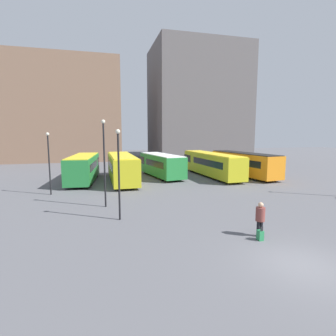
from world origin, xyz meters
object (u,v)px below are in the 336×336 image
(bus_1, at_px, (122,167))
(lamp_post_1, at_px, (49,158))
(bus_0, at_px, (83,167))
(traveler, at_px, (260,216))
(bus_3, at_px, (211,163))
(suitcase, at_px, (260,235))
(lamp_post_0, at_px, (104,157))
(lamp_post_2, at_px, (119,167))
(bus_4, at_px, (243,163))
(bus_2, at_px, (161,165))

(bus_1, relative_size, lamp_post_1, 2.06)
(bus_0, xyz_separation_m, traveler, (9.83, -19.06, -0.51))
(bus_3, height_order, suitcase, bus_3)
(lamp_post_0, height_order, lamp_post_1, lamp_post_0)
(lamp_post_2, bearing_deg, suitcase, -37.05)
(bus_4, bearing_deg, traveler, 144.16)
(traveler, bearing_deg, bus_4, -26.58)
(bus_1, relative_size, suitcase, 15.40)
(bus_3, distance_m, lamp_post_0, 17.54)
(bus_0, relative_size, lamp_post_1, 1.79)
(bus_4, relative_size, suitcase, 15.30)
(bus_1, bearing_deg, bus_4, -91.21)
(bus_3, height_order, bus_4, bus_4)
(lamp_post_2, bearing_deg, traveler, -33.47)
(bus_2, height_order, traveler, bus_2)
(bus_2, bearing_deg, suitcase, 171.39)
(bus_0, xyz_separation_m, lamp_post_2, (2.96, -14.52, 1.70))
(suitcase, distance_m, lamp_post_0, 11.58)
(bus_4, xyz_separation_m, lamp_post_2, (-16.53, -13.59, 1.68))
(lamp_post_0, bearing_deg, traveler, -45.40)
(bus_0, height_order, bus_4, bus_4)
(bus_2, distance_m, lamp_post_0, 14.37)
(bus_2, bearing_deg, bus_1, 100.91)
(bus_2, bearing_deg, lamp_post_0, 140.68)
(bus_1, xyz_separation_m, traveler, (5.64, -18.24, -0.55))
(bus_0, distance_m, traveler, 21.45)
(bus_1, xyz_separation_m, bus_3, (11.25, 0.81, -0.03))
(bus_0, bearing_deg, lamp_post_1, 163.58)
(bus_3, xyz_separation_m, lamp_post_0, (-13.27, -11.27, 2.07))
(bus_0, distance_m, lamp_post_0, 11.68)
(lamp_post_0, bearing_deg, bus_4, 30.87)
(bus_3, height_order, traveler, bus_3)
(bus_2, distance_m, bus_4, 10.48)
(bus_4, height_order, suitcase, bus_4)
(bus_2, relative_size, bus_4, 0.83)
(bus_4, distance_m, lamp_post_1, 22.58)
(lamp_post_2, bearing_deg, lamp_post_0, 103.83)
(bus_0, height_order, suitcase, bus_0)
(lamp_post_2, bearing_deg, bus_0, 101.53)
(bus_2, relative_size, lamp_post_0, 1.48)
(bus_2, relative_size, lamp_post_2, 1.67)
(traveler, height_order, lamp_post_0, lamp_post_0)
(bus_3, distance_m, lamp_post_2, 19.21)
(lamp_post_0, bearing_deg, bus_2, 60.32)
(bus_0, height_order, bus_1, bus_1)
(bus_1, height_order, bus_3, bus_1)
(bus_3, xyz_separation_m, traveler, (-5.60, -19.05, -0.52))
(bus_3, height_order, lamp_post_0, lamp_post_0)
(bus_3, height_order, lamp_post_2, lamp_post_2)
(bus_0, relative_size, bus_3, 0.78)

